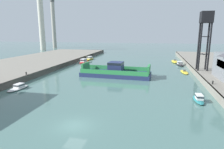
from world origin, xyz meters
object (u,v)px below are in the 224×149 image
Objects in this scene: moored_boat_near_left at (180,64)px; moored_boat_far_left at (89,59)px; moored_boat_far_right at (184,72)px; moored_boat_upstream_a at (175,61)px; chain_ferry at (116,72)px; moored_boat_mid_left at (199,99)px; moored_boat_mid_right at (84,61)px; moored_boat_near_right at (18,87)px; smokestack_distant_b at (53,23)px; smokestack_distant_a at (41,18)px; crane_tower at (206,26)px.

moored_boat_far_left reaches higher than moored_boat_near_left.
moored_boat_far_right is 21.03m from moored_boat_upstream_a.
chain_ferry reaches higher than moored_boat_upstream_a.
moored_boat_mid_left is 50.53m from moored_boat_mid_right.
moored_boat_mid_left is (-1.26, -38.98, 0.01)m from moored_boat_near_left.
moored_boat_mid_right reaches higher than moored_boat_near_right.
moored_boat_near_left is at bearing 47.26° from moored_boat_near_right.
chain_ferry reaches higher than moored_boat_mid_right.
smokestack_distant_b reaches higher than moored_boat_near_left.
moored_boat_near_left is 1.21× the size of moored_boat_near_right.
chain_ferry is 2.53× the size of moored_boat_mid_right.
moored_boat_mid_right is 0.92× the size of moored_boat_upstream_a.
moored_boat_upstream_a is 102.88m from smokestack_distant_b.
moored_boat_mid_right is 0.21× the size of smokestack_distant_b.
moored_boat_upstream_a is at bearing 1.59° from moored_boat_far_left.
moored_boat_near_right is at bearing -89.61° from moored_boat_far_left.
smokestack_distant_a is (-45.07, 82.74, 19.91)m from moored_boat_near_right.
smokestack_distant_a reaches higher than moored_boat_far_left.
moored_boat_near_left is (18.88, 22.74, -0.67)m from chain_ferry.
moored_boat_near_left reaches higher than moored_boat_upstream_a.
moored_boat_mid_right is 8.35m from moored_boat_far_left.
smokestack_distant_a is (-81.22, 43.62, 19.83)m from moored_boat_near_left.
crane_tower reaches higher than moored_boat_far_left.
moored_boat_near_left is 35.80m from moored_boat_mid_right.
moored_boat_upstream_a is 0.52× the size of crane_tower.
moored_boat_near_right is at bearing -144.75° from moored_boat_far_right.
moored_boat_near_left is at bearing 88.82° from moored_boat_far_right.
moored_boat_near_right is at bearing -150.46° from crane_tower.
moored_boat_mid_left is 116.66m from smokestack_distant_a.
moored_boat_far_left is 1.27× the size of moored_boat_far_right.
crane_tower reaches higher than moored_boat_near_left.
smokestack_distant_b is at bearing 129.29° from moored_boat_far_left.
moored_boat_near_right is 43.92m from moored_boat_far_right.
moored_boat_far_left is at bearing 121.21° from chain_ferry.
crane_tower reaches higher than moored_boat_near_right.
moored_boat_near_left is at bearing -28.24° from smokestack_distant_a.
smokestack_distant_a is at bearing 133.21° from chain_ferry.
chain_ferry is at bearing -46.79° from smokestack_distant_a.
smokestack_distant_b is at bearing 142.45° from moored_boat_near_left.
chain_ferry is 1.21× the size of crane_tower.
moored_boat_far_right is 13.85m from crane_tower.
smokestack_distant_b reaches higher than moored_boat_mid_right.
moored_boat_mid_right is 35.80m from moored_boat_upstream_a.
chain_ferry is 93.04m from smokestack_distant_a.
moored_boat_near_right is 0.36× the size of crane_tower.
smokestack_distant_b is at bearing 126.02° from moored_boat_mid_right.
moored_boat_near_left is 13.77m from moored_boat_far_right.
chain_ferry reaches higher than moored_boat_mid_left.
smokestack_distant_a is at bearing -81.50° from smokestack_distant_b.
crane_tower is (4.87, -23.78, 12.86)m from moored_boat_upstream_a.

